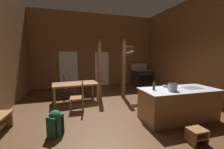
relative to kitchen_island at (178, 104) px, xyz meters
name	(u,v)px	position (x,y,z in m)	size (l,w,h in m)	color
ground_plane	(121,113)	(-1.36, 0.98, -0.49)	(7.95, 9.36, 0.10)	#4C301C
wall_back	(96,50)	(-1.36, 5.33, 1.70)	(7.95, 0.14, 4.28)	brown
wall_right	(210,47)	(2.28, 0.98, 1.70)	(0.14, 9.36, 4.28)	brown
glazed_door_back_left	(69,70)	(-2.97, 5.26, 0.58)	(1.00, 0.01, 2.05)	white
glazed_panel_back_right	(102,69)	(-1.01, 5.26, 0.58)	(0.84, 0.01, 2.05)	white
kitchen_island	(178,104)	(0.00, 0.00, 0.00)	(2.19, 1.02, 0.88)	olive
stove_range	(142,77)	(1.47, 4.71, 0.04)	(1.20, 0.89, 1.32)	#262626
support_post_with_pot_rack	(124,65)	(-0.65, 2.50, 0.96)	(0.59, 0.26, 2.63)	brown
support_post_center	(100,67)	(-1.69, 2.75, 0.88)	(0.14, 0.14, 2.63)	brown
step_stool	(197,134)	(-0.45, -1.03, -0.26)	(0.36, 0.28, 0.30)	brown
dining_table	(75,85)	(-2.72, 2.47, 0.21)	(1.78, 1.07, 0.74)	olive
ladderback_chair_near_window	(79,97)	(-2.67, 1.48, 0.01)	(0.47, 0.47, 0.95)	brown
ladderback_chair_by_post	(68,86)	(-3.01, 3.33, 0.01)	(0.54, 0.54, 0.95)	brown
backpack	(55,122)	(-3.28, 0.11, -0.13)	(0.39, 0.39, 0.60)	#1E5138
stockpot_on_counter	(173,87)	(-0.34, -0.14, 0.54)	(0.32, 0.25, 0.20)	#B7BABF
mixing_bowl_on_counter	(166,86)	(-0.22, 0.29, 0.47)	(0.17, 0.17, 0.06)	#B2A893
bottle_tall_on_counter	(154,86)	(-0.75, 0.10, 0.54)	(0.07, 0.07, 0.25)	#2D5638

